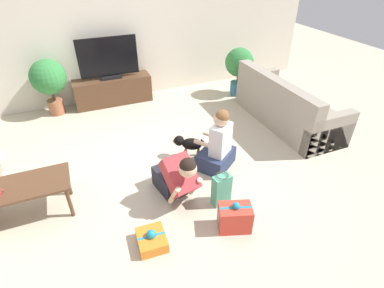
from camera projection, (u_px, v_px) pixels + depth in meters
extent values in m
plane|color=beige|center=(159.00, 167.00, 4.28)|extent=(16.00, 16.00, 0.00)
cube|color=silver|center=(113.00, 32.00, 5.58)|extent=(8.40, 0.06, 2.60)
cube|color=gray|center=(287.00, 111.00, 5.25)|extent=(0.84, 2.09, 0.44)
cube|color=gray|center=(275.00, 91.00, 4.91)|extent=(0.20, 2.09, 0.42)
cube|color=gray|center=(329.00, 133.00, 4.46)|extent=(0.84, 0.16, 0.62)
cube|color=gray|center=(257.00, 86.00, 5.95)|extent=(0.84, 0.16, 0.62)
cube|color=#E5566B|center=(299.00, 101.00, 4.73)|extent=(0.18, 0.34, 0.32)
cube|color=red|center=(272.00, 85.00, 5.28)|extent=(0.18, 0.34, 0.32)
cube|color=brown|center=(22.00, 186.00, 3.29)|extent=(1.00, 0.52, 0.03)
cylinder|color=brown|center=(70.00, 202.00, 3.40)|extent=(0.04, 0.04, 0.42)
cylinder|color=brown|center=(68.00, 181.00, 3.71)|extent=(0.04, 0.04, 0.42)
cube|color=brown|center=(113.00, 91.00, 5.89)|extent=(1.46, 0.40, 0.52)
cube|color=black|center=(111.00, 77.00, 5.73)|extent=(0.38, 0.20, 0.05)
cube|color=black|center=(108.00, 57.00, 5.52)|extent=(1.09, 0.03, 0.72)
cylinder|color=#336B84|center=(237.00, 88.00, 6.31)|extent=(0.29, 0.29, 0.27)
cylinder|color=brown|center=(238.00, 78.00, 6.18)|extent=(0.05, 0.05, 0.17)
sphere|color=#337F3D|center=(239.00, 62.00, 6.00)|extent=(0.57, 0.57, 0.57)
cylinder|color=#A36042|center=(56.00, 107.00, 5.58)|extent=(0.27, 0.27, 0.27)
cylinder|color=brown|center=(53.00, 96.00, 5.45)|extent=(0.05, 0.05, 0.19)
sphere|color=#337F3D|center=(48.00, 77.00, 5.25)|extent=(0.62, 0.62, 0.62)
cube|color=#23232D|center=(169.00, 181.00, 3.82)|extent=(0.36, 0.48, 0.28)
cube|color=#AD3338|center=(180.00, 175.00, 3.47)|extent=(0.40, 0.53, 0.45)
sphere|color=beige|center=(188.00, 169.00, 3.24)|extent=(0.20, 0.20, 0.20)
sphere|color=black|center=(188.00, 166.00, 3.22)|extent=(0.19, 0.19, 0.19)
cylinder|color=beige|center=(174.00, 196.00, 3.43)|extent=(0.11, 0.26, 0.38)
cylinder|color=beige|center=(195.00, 186.00, 3.56)|extent=(0.11, 0.26, 0.38)
cube|color=#283351|center=(216.00, 158.00, 4.25)|extent=(0.66, 0.63, 0.24)
cube|color=white|center=(221.00, 139.00, 4.04)|extent=(0.38, 0.35, 0.44)
sphere|color=beige|center=(221.00, 119.00, 3.87)|extent=(0.21, 0.21, 0.21)
sphere|color=brown|center=(222.00, 117.00, 3.84)|extent=(0.19, 0.19, 0.19)
cylinder|color=beige|center=(212.00, 135.00, 4.25)|extent=(0.20, 0.24, 0.06)
cylinder|color=beige|center=(203.00, 144.00, 4.07)|extent=(0.20, 0.24, 0.06)
ellipsoid|color=black|center=(192.00, 144.00, 4.37)|extent=(0.34, 0.28, 0.18)
sphere|color=black|center=(179.00, 141.00, 4.36)|extent=(0.15, 0.15, 0.15)
sphere|color=olive|center=(175.00, 141.00, 4.38)|extent=(0.07, 0.07, 0.07)
cylinder|color=black|center=(204.00, 143.00, 4.34)|extent=(0.10, 0.07, 0.11)
cylinder|color=olive|center=(186.00, 150.00, 4.51)|extent=(0.04, 0.04, 0.14)
cylinder|color=olive|center=(185.00, 154.00, 4.43)|extent=(0.04, 0.04, 0.14)
cylinder|color=olive|center=(199.00, 151.00, 4.49)|extent=(0.04, 0.04, 0.14)
cylinder|color=olive|center=(198.00, 155.00, 4.41)|extent=(0.04, 0.04, 0.14)
cube|color=red|center=(235.00, 218.00, 3.29)|extent=(0.41, 0.34, 0.30)
cube|color=teal|center=(235.00, 218.00, 3.29)|extent=(0.35, 0.14, 0.31)
sphere|color=teal|center=(236.00, 206.00, 3.19)|extent=(0.08, 0.08, 0.08)
cube|color=orange|center=(152.00, 240.00, 3.15)|extent=(0.31, 0.35, 0.12)
cube|color=teal|center=(152.00, 240.00, 3.15)|extent=(0.30, 0.05, 0.13)
sphere|color=teal|center=(151.00, 234.00, 3.10)|extent=(0.10, 0.10, 0.10)
cube|color=#4CA384|center=(221.00, 190.00, 3.58)|extent=(0.23, 0.15, 0.41)
torus|color=#4C3823|center=(222.00, 175.00, 3.46)|extent=(0.16, 0.16, 0.01)
torus|color=#B23D38|center=(1.00, 191.00, 3.13)|extent=(0.06, 0.01, 0.06)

